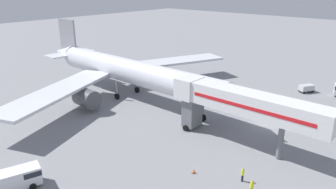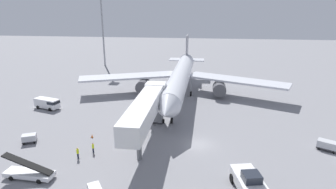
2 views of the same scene
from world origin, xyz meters
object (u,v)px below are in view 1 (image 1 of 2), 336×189
(jet_bridge, at_px, (237,103))
(ground_crew_worker_foreground, at_px, (252,187))
(airplane_at_gate, at_px, (128,72))
(ground_crew_worker_midground, at_px, (243,174))
(safety_cone_bravo, at_px, (194,171))
(service_van_near_right, at_px, (14,179))
(baggage_cart_far_left, at_px, (306,88))

(jet_bridge, relative_size, ground_crew_worker_foreground, 12.00)
(airplane_at_gate, height_order, ground_crew_worker_midground, airplane_at_gate)
(ground_crew_worker_foreground, xyz_separation_m, safety_cone_bravo, (-0.61, 6.52, -0.62))
(ground_crew_worker_foreground, height_order, ground_crew_worker_midground, ground_crew_worker_foreground)
(ground_crew_worker_foreground, relative_size, ground_crew_worker_midground, 1.06)
(safety_cone_bravo, bearing_deg, service_van_near_right, 140.42)
(airplane_at_gate, distance_m, baggage_cart_far_left, 33.26)
(baggage_cart_far_left, relative_size, safety_cone_bravo, 5.36)
(service_van_near_right, height_order, safety_cone_bravo, service_van_near_right)
(baggage_cart_far_left, bearing_deg, service_van_near_right, 167.43)
(jet_bridge, relative_size, baggage_cart_far_left, 6.70)
(jet_bridge, distance_m, ground_crew_worker_midground, 9.78)
(jet_bridge, bearing_deg, service_van_near_right, 153.85)
(ground_crew_worker_midground, height_order, safety_cone_bravo, ground_crew_worker_midground)
(safety_cone_bravo, bearing_deg, baggage_cart_far_left, 0.89)
(airplane_at_gate, xyz_separation_m, service_van_near_right, (-26.28, -12.02, -3.42))
(airplane_at_gate, relative_size, ground_crew_worker_midground, 30.68)
(ground_crew_worker_midground, bearing_deg, service_van_near_right, 134.67)
(airplane_at_gate, distance_m, safety_cone_bravo, 26.99)
(service_van_near_right, bearing_deg, ground_crew_worker_foreground, -51.00)
(airplane_at_gate, xyz_separation_m, ground_crew_worker_foreground, (-11.55, -30.22, -3.73))
(service_van_near_right, xyz_separation_m, ground_crew_worker_foreground, (14.74, -18.20, -0.31))
(baggage_cart_far_left, bearing_deg, jet_bridge, -179.42)
(baggage_cart_far_left, height_order, safety_cone_bravo, baggage_cart_far_left)
(service_van_near_right, bearing_deg, safety_cone_bravo, -39.58)
(ground_crew_worker_midground, bearing_deg, jet_bridge, 35.62)
(airplane_at_gate, height_order, baggage_cart_far_left, airplane_at_gate)
(service_van_near_right, distance_m, baggage_cart_far_left, 51.09)
(baggage_cart_far_left, relative_size, ground_crew_worker_midground, 1.90)
(ground_crew_worker_foreground, xyz_separation_m, ground_crew_worker_midground, (1.48, 1.80, -0.05))
(airplane_at_gate, height_order, safety_cone_bravo, airplane_at_gate)
(jet_bridge, height_order, service_van_near_right, jet_bridge)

